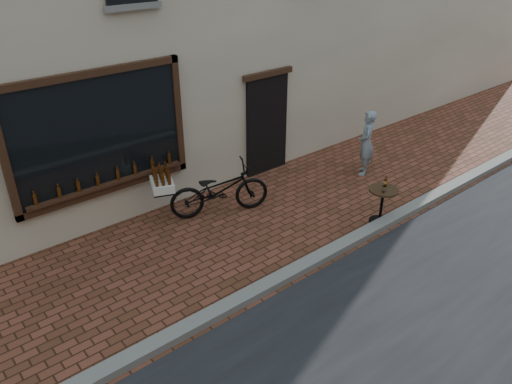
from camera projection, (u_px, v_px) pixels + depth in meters
ground at (315, 273)px, 8.16m from camera, size 90.00×90.00×0.00m
kerb at (306, 265)px, 8.26m from camera, size 90.00×0.25×0.12m
cargo_bicycle at (217, 189)px, 9.61m from camera, size 2.32×1.40×1.10m
bistro_table at (382, 199)px, 9.33m from camera, size 0.55×0.55×0.94m
pedestrian at (366, 143)px, 11.09m from camera, size 0.64×0.62×1.48m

